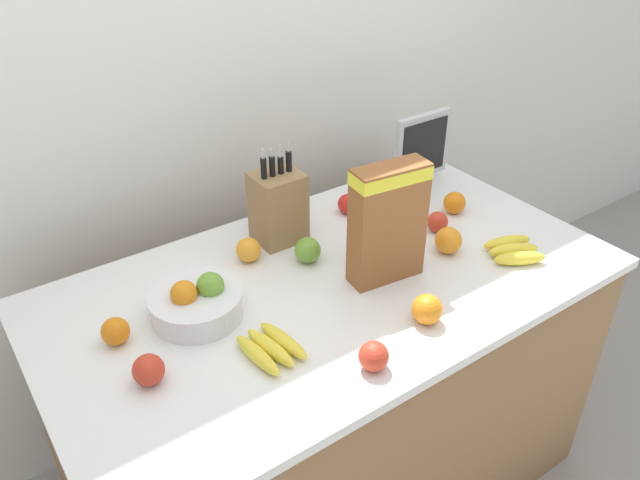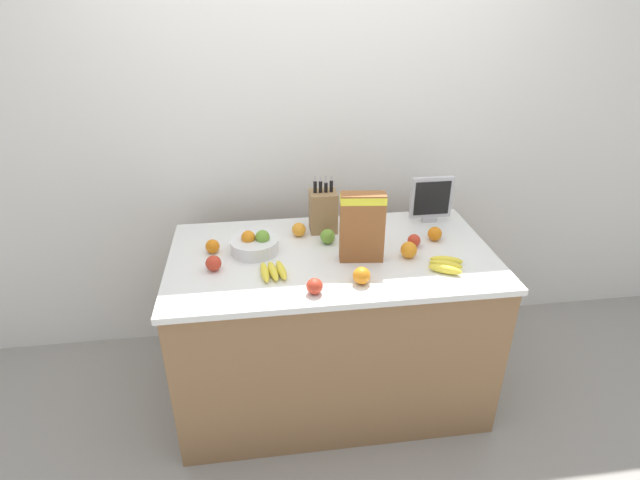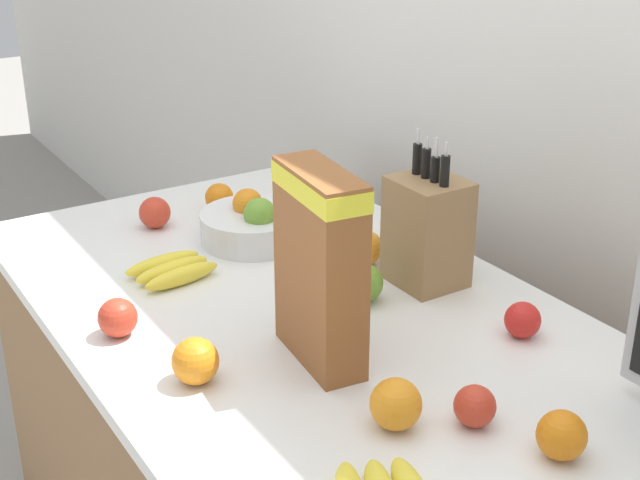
% 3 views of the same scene
% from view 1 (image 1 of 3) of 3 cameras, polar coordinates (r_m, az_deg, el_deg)
% --- Properties ---
extents(wall_back, '(9.00, 0.06, 2.60)m').
position_cam_1_polar(wall_back, '(2.06, -9.86, 14.82)').
color(wall_back, silver).
rests_on(wall_back, ground_plane).
extents(counter, '(1.59, 0.87, 0.88)m').
position_cam_1_polar(counter, '(2.03, 0.99, -13.72)').
color(counter, olive).
rests_on(counter, ground_plane).
extents(knife_block, '(0.14, 0.13, 0.31)m').
position_cam_1_polar(knife_block, '(1.87, -3.85, 3.06)').
color(knife_block, '#937047').
rests_on(knife_block, counter).
extents(small_monitor, '(0.23, 0.03, 0.26)m').
position_cam_1_polar(small_monitor, '(2.20, 9.28, 8.29)').
color(small_monitor, '#B7B7BC').
rests_on(small_monitor, counter).
extents(cereal_box, '(0.22, 0.10, 0.34)m').
position_cam_1_polar(cereal_box, '(1.66, 6.24, 1.89)').
color(cereal_box, brown).
rests_on(cereal_box, counter).
extents(fruit_bowl, '(0.24, 0.24, 0.12)m').
position_cam_1_polar(fruit_bowl, '(1.62, -11.22, -5.61)').
color(fruit_bowl, silver).
rests_on(fruit_bowl, counter).
extents(banana_bunch_left, '(0.19, 0.18, 0.04)m').
position_cam_1_polar(banana_bunch_left, '(1.91, 17.25, -0.90)').
color(banana_bunch_left, yellow).
rests_on(banana_bunch_left, counter).
extents(banana_bunch_right, '(0.13, 0.18, 0.04)m').
position_cam_1_polar(banana_bunch_right, '(1.50, -4.56, -9.78)').
color(banana_bunch_right, yellow).
rests_on(banana_bunch_right, counter).
extents(apple_near_bananas, '(0.07, 0.07, 0.07)m').
position_cam_1_polar(apple_near_bananas, '(1.47, -15.41, -11.38)').
color(apple_near_bananas, red).
rests_on(apple_near_bananas, counter).
extents(apple_middle, '(0.07, 0.07, 0.07)m').
position_cam_1_polar(apple_middle, '(1.97, 10.69, 1.64)').
color(apple_middle, red).
rests_on(apple_middle, counter).
extents(apple_rightmost, '(0.08, 0.08, 0.08)m').
position_cam_1_polar(apple_rightmost, '(1.79, -1.13, -0.93)').
color(apple_rightmost, '#6B9E33').
rests_on(apple_rightmost, counter).
extents(apple_leftmost, '(0.07, 0.07, 0.07)m').
position_cam_1_polar(apple_leftmost, '(1.45, 4.93, -10.54)').
color(apple_leftmost, red).
rests_on(apple_leftmost, counter).
extents(apple_rear, '(0.07, 0.07, 0.07)m').
position_cam_1_polar(apple_rear, '(2.04, 2.55, 3.33)').
color(apple_rear, red).
rests_on(apple_rear, counter).
extents(orange_front_center, '(0.07, 0.07, 0.07)m').
position_cam_1_polar(orange_front_center, '(1.59, -18.19, -7.93)').
color(orange_front_center, orange).
rests_on(orange_front_center, counter).
extents(orange_front_left, '(0.08, 0.08, 0.08)m').
position_cam_1_polar(orange_front_left, '(1.59, 9.77, -6.26)').
color(orange_front_left, orange).
rests_on(orange_front_left, counter).
extents(orange_back_center, '(0.08, 0.08, 0.08)m').
position_cam_1_polar(orange_back_center, '(1.87, 11.65, -0.03)').
color(orange_back_center, orange).
rests_on(orange_back_center, counter).
extents(orange_front_right, '(0.07, 0.07, 0.07)m').
position_cam_1_polar(orange_front_right, '(2.08, 12.19, 3.34)').
color(orange_front_right, orange).
rests_on(orange_front_right, counter).
extents(orange_near_bowl, '(0.07, 0.07, 0.07)m').
position_cam_1_polar(orange_near_bowl, '(1.81, -6.56, -0.90)').
color(orange_near_bowl, orange).
rests_on(orange_near_bowl, counter).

